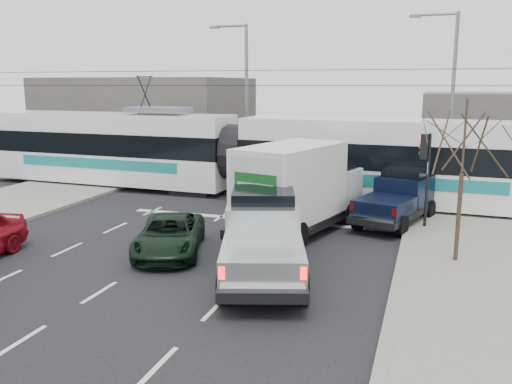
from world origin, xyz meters
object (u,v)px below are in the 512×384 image
(street_lamp_near, at_px, (449,93))
(street_lamp_far, at_px, (244,92))
(bare_tree, at_px, (464,144))
(silver_pickup, at_px, (263,234))
(traffic_signal, at_px, (425,160))
(navy_pickup, at_px, (399,197))
(green_car, at_px, (170,235))
(box_truck, at_px, (298,190))
(tram, at_px, (237,154))

(street_lamp_near, xyz_separation_m, street_lamp_far, (-11.50, 2.00, 0.00))
(bare_tree, relative_size, street_lamp_near, 0.56)
(street_lamp_near, bearing_deg, silver_pickup, -110.70)
(bare_tree, xyz_separation_m, traffic_signal, (-1.13, 4.00, -1.05))
(bare_tree, bearing_deg, street_lamp_near, 91.42)
(traffic_signal, height_order, navy_pickup, traffic_signal)
(street_lamp_near, relative_size, green_car, 2.03)
(box_truck, bearing_deg, street_lamp_far, 133.87)
(tram, height_order, box_truck, tram)
(street_lamp_far, xyz_separation_m, tram, (1.54, -5.40, -3.00))
(street_lamp_far, bearing_deg, navy_pickup, -41.75)
(tram, bearing_deg, street_lamp_far, 108.53)
(navy_pickup, xyz_separation_m, green_car, (-7.04, -6.52, -0.45))
(tram, distance_m, navy_pickup, 8.89)
(traffic_signal, distance_m, navy_pickup, 2.08)
(silver_pickup, distance_m, green_car, 3.65)
(traffic_signal, distance_m, green_car, 10.02)
(street_lamp_far, bearing_deg, bare_tree, -48.88)
(street_lamp_far, distance_m, green_car, 16.08)
(silver_pickup, bearing_deg, bare_tree, 6.86)
(traffic_signal, distance_m, tram, 10.02)
(navy_pickup, bearing_deg, green_car, -120.05)
(bare_tree, relative_size, tram, 0.17)
(tram, bearing_deg, green_car, -80.62)
(bare_tree, distance_m, traffic_signal, 4.28)
(bare_tree, relative_size, traffic_signal, 1.39)
(silver_pickup, height_order, box_truck, box_truck)
(street_lamp_far, relative_size, green_car, 2.03)
(bare_tree, relative_size, silver_pickup, 0.73)
(street_lamp_far, height_order, tram, street_lamp_far)
(traffic_signal, distance_m, street_lamp_far, 14.47)
(navy_pickup, relative_size, green_car, 1.23)
(bare_tree, distance_m, silver_pickup, 6.64)
(street_lamp_near, height_order, box_truck, street_lamp_near)
(silver_pickup, xyz_separation_m, navy_pickup, (3.51, 7.30, -0.11))
(traffic_signal, xyz_separation_m, street_lamp_near, (0.84, 7.50, 2.37))
(bare_tree, xyz_separation_m, green_car, (-9.09, -1.70, -3.18))
(silver_pickup, xyz_separation_m, green_car, (-3.52, 0.78, -0.56))
(traffic_signal, distance_m, street_lamp_near, 7.91)
(traffic_signal, xyz_separation_m, navy_pickup, (-0.93, 0.82, -1.68))
(bare_tree, height_order, tram, tram)
(traffic_signal, bearing_deg, bare_tree, -74.24)
(tram, relative_size, green_car, 6.59)
(street_lamp_far, xyz_separation_m, navy_pickup, (9.73, -8.68, -4.05))
(silver_pickup, bearing_deg, street_lamp_near, 52.14)
(navy_pickup, distance_m, green_car, 9.60)
(green_car, bearing_deg, silver_pickup, -31.18)
(tram, distance_m, green_car, 9.98)
(tram, height_order, navy_pickup, tram)
(silver_pickup, relative_size, navy_pickup, 1.26)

